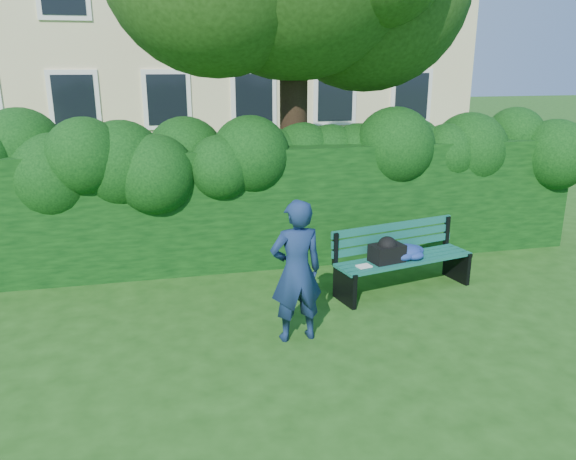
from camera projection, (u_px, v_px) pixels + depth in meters
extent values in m
plane|color=#1E4B14|center=(299.00, 318.00, 6.84)|extent=(80.00, 80.00, 0.00)
cube|color=white|center=(74.00, 101.00, 14.78)|extent=(1.30, 0.08, 1.60)
cube|color=black|center=(74.00, 101.00, 14.74)|extent=(1.05, 0.04, 1.35)
cube|color=white|center=(167.00, 100.00, 15.30)|extent=(1.30, 0.08, 1.60)
cube|color=black|center=(167.00, 100.00, 15.27)|extent=(1.05, 0.04, 1.35)
cube|color=white|center=(254.00, 98.00, 15.83)|extent=(1.30, 0.08, 1.60)
cube|color=black|center=(254.00, 99.00, 15.79)|extent=(1.05, 0.04, 1.35)
cube|color=white|center=(335.00, 97.00, 16.35)|extent=(1.30, 0.08, 1.60)
cube|color=black|center=(335.00, 97.00, 16.31)|extent=(1.05, 0.04, 1.35)
cube|color=white|center=(411.00, 96.00, 16.87)|extent=(1.30, 0.08, 1.60)
cube|color=black|center=(412.00, 96.00, 16.84)|extent=(1.05, 0.04, 1.35)
cube|color=black|center=(264.00, 204.00, 8.63)|extent=(10.00, 1.00, 1.80)
cylinder|color=black|center=(294.00, 110.00, 8.85)|extent=(0.44, 0.44, 4.52)
cube|color=#105444|center=(413.00, 264.00, 7.38)|extent=(1.93, 0.52, 0.04)
cube|color=#105444|center=(407.00, 261.00, 7.49)|extent=(1.93, 0.52, 0.04)
cube|color=#105444|center=(402.00, 258.00, 7.59)|extent=(1.93, 0.52, 0.04)
cube|color=#105444|center=(396.00, 256.00, 7.69)|extent=(1.93, 0.52, 0.04)
cube|color=#105444|center=(393.00, 245.00, 7.72)|extent=(1.92, 0.46, 0.10)
cube|color=#105444|center=(394.00, 236.00, 7.70)|extent=(1.92, 0.46, 0.10)
cube|color=#105444|center=(394.00, 226.00, 7.67)|extent=(1.92, 0.46, 0.10)
cube|color=black|center=(345.00, 287.00, 7.22)|extent=(0.17, 0.50, 0.44)
cube|color=black|center=(335.00, 249.00, 7.32)|extent=(0.07, 0.07, 0.45)
cube|color=black|center=(347.00, 272.00, 7.11)|extent=(0.15, 0.42, 0.05)
cube|color=black|center=(457.00, 265.00, 7.99)|extent=(0.17, 0.50, 0.44)
cube|color=black|center=(447.00, 232.00, 8.09)|extent=(0.07, 0.07, 0.45)
cube|color=black|center=(460.00, 252.00, 7.88)|extent=(0.15, 0.42, 0.05)
cube|color=white|center=(364.00, 266.00, 7.20)|extent=(0.20, 0.17, 0.02)
cube|color=black|center=(387.00, 253.00, 7.38)|extent=(0.48, 0.37, 0.23)
imported|color=navy|center=(296.00, 271.00, 6.12)|extent=(0.61, 0.43, 1.61)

